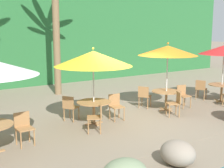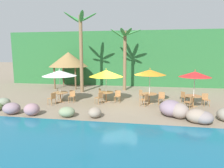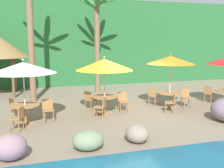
{
  "view_description": "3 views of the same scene",
  "coord_description": "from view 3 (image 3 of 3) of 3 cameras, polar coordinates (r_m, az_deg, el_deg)",
  "views": [
    {
      "loc": [
        -5.81,
        -7.85,
        3.02
      ],
      "look_at": [
        -0.66,
        -0.07,
        1.33
      ],
      "focal_mm": 48.15,
      "sensor_mm": 36.0,
      "label": 1
    },
    {
      "loc": [
        1.64,
        -13.76,
        3.57
      ],
      "look_at": [
        -0.64,
        0.16,
        1.38
      ],
      "focal_mm": 31.65,
      "sensor_mm": 36.0,
      "label": 2
    },
    {
      "loc": [
        -4.13,
        -10.9,
        3.14
      ],
      "look_at": [
        -0.76,
        0.36,
        1.27
      ],
      "focal_mm": 43.57,
      "sensor_mm": 36.0,
      "label": 3
    }
  ],
  "objects": [
    {
      "name": "umbrella_yellow",
      "position": [
        11.66,
        -1.61,
        4.09
      ],
      "size": [
        2.48,
        2.48,
        2.48
      ],
      "color": "silver",
      "rests_on": "ground"
    },
    {
      "name": "chair_orange_inland",
      "position": [
        13.39,
        8.62,
        -2.36
      ],
      "size": [
        0.58,
        0.58,
        0.87
      ],
      "color": "#9E7042",
      "rests_on": "ground"
    },
    {
      "name": "palm_tree_nearest",
      "position": [
        14.68,
        -16.86,
        14.08
      ],
      "size": [
        2.87,
        2.96,
        7.13
      ],
      "color": "brown",
      "rests_on": "ground"
    },
    {
      "name": "umbrella_white",
      "position": [
        10.6,
        -18.15,
        3.29
      ],
      "size": [
        2.46,
        2.46,
        2.48
      ],
      "color": "silver",
      "rests_on": "ground"
    },
    {
      "name": "chair_yellow_left",
      "position": [
        11.09,
        -2.2,
        -4.65
      ],
      "size": [
        0.58,
        0.58,
        0.87
      ],
      "color": "#9E7042",
      "rests_on": "ground"
    },
    {
      "name": "umbrella_orange",
      "position": [
        12.8,
        12.23,
        4.92
      ],
      "size": [
        2.21,
        2.21,
        2.57
      ],
      "color": "silver",
      "rests_on": "ground"
    },
    {
      "name": "ground_plane",
      "position": [
        12.07,
        3.96,
        -6.04
      ],
      "size": [
        120.0,
        120.0,
        0.0
      ],
      "primitive_type": "plane",
      "color": "gray"
    },
    {
      "name": "terrace_deck",
      "position": [
        12.07,
        3.96,
        -6.02
      ],
      "size": [
        18.0,
        5.2,
        0.01
      ],
      "color": "gray",
      "rests_on": "ground"
    },
    {
      "name": "chair_yellow_seaward",
      "position": [
        12.16,
        2.32,
        -3.43
      ],
      "size": [
        0.46,
        0.47,
        0.87
      ],
      "color": "#9E7042",
      "rests_on": "ground"
    },
    {
      "name": "dining_table_orange",
      "position": [
        13.02,
        11.99,
        -2.33
      ],
      "size": [
        1.1,
        1.1,
        0.74
      ],
      "color": "#A37547",
      "rests_on": "ground"
    },
    {
      "name": "chair_orange_left",
      "position": [
        12.21,
        12.48,
        -3.58
      ],
      "size": [
        0.57,
        0.57,
        0.87
      ],
      "color": "#9E7042",
      "rests_on": "ground"
    },
    {
      "name": "chair_red_inland",
      "position": [
        14.71,
        19.63,
        -1.77
      ],
      "size": [
        0.57,
        0.57,
        0.87
      ],
      "color": "#9E7042",
      "rests_on": "ground"
    },
    {
      "name": "chair_white_left",
      "position": [
        10.09,
        -19.1,
        -6.54
      ],
      "size": [
        0.55,
        0.55,
        0.87
      ],
      "color": "#9E7042",
      "rests_on": "ground"
    },
    {
      "name": "dining_table_yellow",
      "position": [
        11.89,
        -1.57,
        -3.21
      ],
      "size": [
        1.1,
        1.1,
        0.74
      ],
      "color": "#A37547",
      "rests_on": "ground"
    },
    {
      "name": "chair_white_seaward",
      "position": [
        11.02,
        -13.31,
        -4.98
      ],
      "size": [
        0.44,
        0.45,
        0.87
      ],
      "color": "#9E7042",
      "rests_on": "ground"
    },
    {
      "name": "rock_seawall",
      "position": [
        10.12,
        17.77,
        -7.35
      ],
      "size": [
        16.21,
        2.77,
        0.91
      ],
      "color": "gray",
      "rests_on": "ground"
    },
    {
      "name": "foliage_backdrop",
      "position": [
        20.32,
        -5.02,
        8.62
      ],
      "size": [
        28.0,
        2.4,
        6.0
      ],
      "color": "#286633",
      "rests_on": "ground"
    },
    {
      "name": "chair_orange_seaward",
      "position": [
        13.43,
        15.25,
        -2.54
      ],
      "size": [
        0.48,
        0.49,
        0.87
      ],
      "color": "#9E7042",
      "rests_on": "ground"
    },
    {
      "name": "palm_tree_second",
      "position": [
        16.61,
        -3.19,
        12.01
      ],
      "size": [
        2.89,
        2.98,
        5.84
      ],
      "color": "brown",
      "rests_on": "ground"
    },
    {
      "name": "chair_white_inland",
      "position": [
        11.61,
        -19.8,
        -4.56
      ],
      "size": [
        0.56,
        0.56,
        0.87
      ],
      "color": "#9E7042",
      "rests_on": "ground"
    },
    {
      "name": "dining_table_white",
      "position": [
        10.85,
        -17.75,
        -4.84
      ],
      "size": [
        1.1,
        1.1,
        0.74
      ],
      "color": "#A37547",
      "rests_on": "ground"
    },
    {
      "name": "chair_yellow_inland",
      "position": [
        12.43,
        -4.75,
        -3.17
      ],
      "size": [
        0.59,
        0.58,
        0.87
      ],
      "color": "#9E7042",
      "rests_on": "ground"
    }
  ]
}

